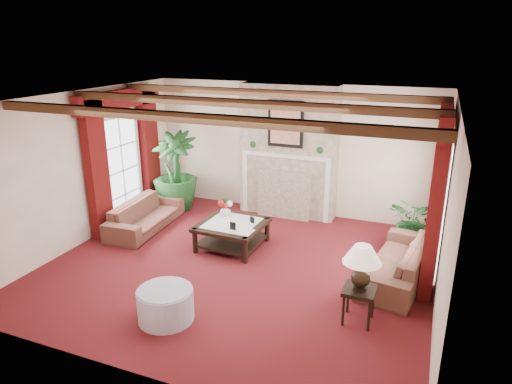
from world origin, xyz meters
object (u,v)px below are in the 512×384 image
at_px(potted_palm, 176,188).
at_px(ottoman, 166,305).
at_px(coffee_table, 232,235).
at_px(sofa_right, 399,255).
at_px(sofa_left, 145,210).
at_px(side_table, 358,305).

height_order(potted_palm, ottoman, potted_palm).
xyz_separation_m(potted_palm, coffee_table, (1.93, -1.31, -0.25)).
relative_size(sofa_right, coffee_table, 1.93).
bearing_deg(ottoman, potted_palm, 119.17).
bearing_deg(sofa_left, side_table, -113.90).
height_order(sofa_left, coffee_table, sofa_left).
height_order(sofa_right, potted_palm, potted_palm).
bearing_deg(side_table, ottoman, -159.35).
bearing_deg(potted_palm, sofa_left, -89.51).
bearing_deg(sofa_left, potted_palm, -3.44).
bearing_deg(sofa_right, coffee_table, -82.88).
relative_size(sofa_left, ottoman, 2.61).
bearing_deg(side_table, potted_palm, 147.82).
bearing_deg(coffee_table, sofa_left, 178.28).
distance_m(sofa_right, coffee_table, 2.86).
xyz_separation_m(coffee_table, side_table, (2.48, -1.46, 0.02)).
bearing_deg(ottoman, sofa_right, 39.66).
xyz_separation_m(coffee_table, ottoman, (0.12, -2.35, -0.01)).
distance_m(sofa_right, side_table, 1.43).
distance_m(coffee_table, side_table, 2.88).
relative_size(potted_palm, ottoman, 2.34).
bearing_deg(potted_palm, coffee_table, -34.17).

